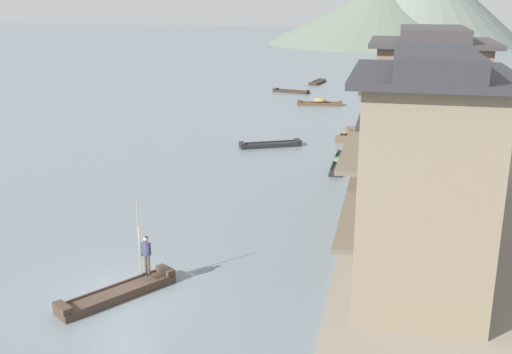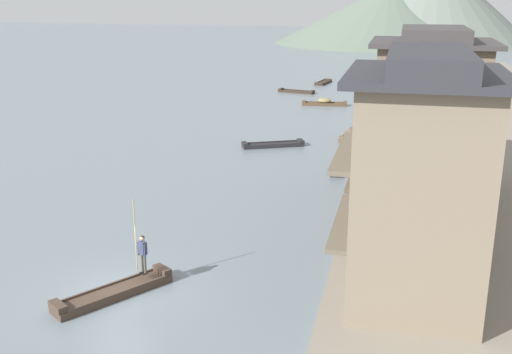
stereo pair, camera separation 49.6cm
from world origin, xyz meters
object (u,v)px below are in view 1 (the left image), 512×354
(boat_moored_second, at_px, (364,91))
(house_waterfront_tall, at_px, (427,108))
(boatman_person, at_px, (146,250))
(boat_midriver_upstream, at_px, (317,82))
(mooring_post_dock_near, at_px, (347,244))
(boat_moored_third, at_px, (270,145))
(boat_upstream_distant, at_px, (347,135))
(boat_midriver_drifting, at_px, (291,91))
(house_waterfront_nearest, at_px, (424,180))
(boat_moored_nearest, at_px, (339,163))
(mooring_post_dock_mid, at_px, (359,184))
(mooring_post_dock_far, at_px, (366,149))
(house_waterfront_second, at_px, (413,163))
(boat_foreground_poled, at_px, (118,294))
(boat_moored_far, at_px, (320,103))

(boat_moored_second, height_order, house_waterfront_tall, house_waterfront_tall)
(boatman_person, height_order, boat_midriver_upstream, boatman_person)
(boat_moored_second, height_order, mooring_post_dock_near, mooring_post_dock_near)
(boat_moored_third, xyz_separation_m, boat_upstream_distant, (5.46, 4.10, 0.15))
(boat_midriver_drifting, bearing_deg, boat_midriver_upstream, 75.87)
(boat_midriver_drifting, height_order, mooring_post_dock_near, mooring_post_dock_near)
(boat_moored_third, bearing_deg, house_waterfront_nearest, -66.71)
(boat_moored_nearest, bearing_deg, mooring_post_dock_mid, -76.55)
(boat_moored_nearest, height_order, mooring_post_dock_far, mooring_post_dock_far)
(mooring_post_dock_near, bearing_deg, boat_moored_nearest, 96.19)
(boat_moored_second, bearing_deg, house_waterfront_second, -84.42)
(boat_foreground_poled, height_order, house_waterfront_nearest, house_waterfront_nearest)
(house_waterfront_tall, height_order, mooring_post_dock_far, house_waterfront_tall)
(boat_foreground_poled, height_order, mooring_post_dock_far, mooring_post_dock_far)
(boat_moored_nearest, xyz_separation_m, mooring_post_dock_near, (1.73, -15.94, 0.85))
(mooring_post_dock_near, bearing_deg, mooring_post_dock_far, 90.00)
(boat_moored_second, relative_size, boat_moored_far, 0.90)
(boatman_person, height_order, house_waterfront_tall, house_waterfront_tall)
(boat_moored_far, bearing_deg, boatman_person, -92.32)
(mooring_post_dock_far, bearing_deg, mooring_post_dock_near, -90.00)
(boatman_person, relative_size, boat_upstream_distant, 0.75)
(boat_moored_nearest, xyz_separation_m, house_waterfront_tall, (5.17, -4.83, 4.79))
(boat_midriver_upstream, relative_size, house_waterfront_tall, 0.49)
(mooring_post_dock_near, bearing_deg, boatman_person, -154.89)
(boat_moored_third, xyz_separation_m, mooring_post_dock_near, (7.31, -20.18, 0.90))
(boat_moored_second, distance_m, boat_moored_far, 10.34)
(house_waterfront_nearest, height_order, mooring_post_dock_mid, house_waterfront_nearest)
(boat_moored_third, distance_m, house_waterfront_nearest, 25.84)
(boat_foreground_poled, height_order, boat_moored_nearest, boat_moored_nearest)
(house_waterfront_tall, bearing_deg, mooring_post_dock_mid, -145.15)
(boatman_person, height_order, boat_moored_nearest, boatman_person)
(boat_moored_second, relative_size, mooring_post_dock_mid, 5.64)
(boatman_person, distance_m, mooring_post_dock_near, 8.33)
(boat_moored_nearest, xyz_separation_m, boat_midriver_upstream, (-6.30, 38.91, -0.06))
(house_waterfront_second, bearing_deg, boat_moored_third, 121.49)
(boat_moored_nearest, height_order, boat_moored_third, boat_moored_nearest)
(boat_midriver_upstream, relative_size, boat_upstream_distant, 1.06)
(house_waterfront_second, xyz_separation_m, mooring_post_dock_mid, (-2.64, 4.77, -2.62))
(boatman_person, distance_m, mooring_post_dock_far, 21.27)
(boat_moored_nearest, distance_m, boat_upstream_distant, 8.35)
(boat_upstream_distant, bearing_deg, boat_moored_far, 105.19)
(boat_midriver_drifting, relative_size, house_waterfront_nearest, 0.51)
(boat_moored_third, distance_m, mooring_post_dock_near, 21.48)
(boat_moored_nearest, relative_size, mooring_post_dock_mid, 7.55)
(boatman_person, bearing_deg, mooring_post_dock_near, 25.11)
(house_waterfront_second, height_order, mooring_post_dock_near, house_waterfront_second)
(house_waterfront_nearest, relative_size, house_waterfront_tall, 1.00)
(boatman_person, xyz_separation_m, boat_upstream_distant, (5.68, 27.82, -1.25))
(boat_midriver_drifting, bearing_deg, boatman_person, -87.05)
(boat_moored_second, distance_m, mooring_post_dock_mid, 39.70)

